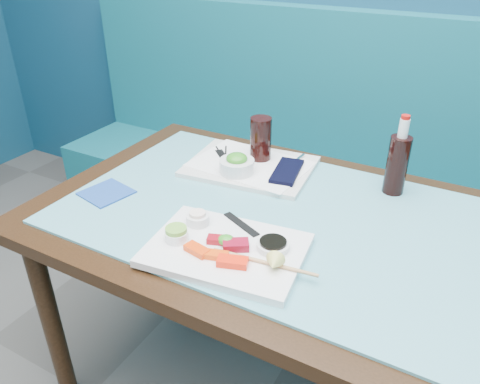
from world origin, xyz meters
The scene contains 34 objects.
booth_bench centered at (0.00, 2.29, 0.37)m, with size 3.00×0.56×1.17m.
dining_table centered at (0.00, 1.45, 0.67)m, with size 1.40×0.90×0.75m.
glass_top centered at (0.00, 1.45, 0.75)m, with size 1.22×0.76×0.01m, color #58A3B0.
sashimi_plate centered at (-0.04, 1.22, 0.77)m, with size 0.38×0.27×0.02m, color white.
salmon_left centered at (-0.09, 1.16, 0.79)m, with size 0.06×0.03×0.02m, color #F73D09.
salmon_mid centered at (-0.04, 1.17, 0.78)m, with size 0.06×0.03×0.01m, color #F74709.
salmon_right centered at (0.01, 1.16, 0.79)m, with size 0.07×0.04×0.02m, color #FF250A.
tuna_left centered at (-0.07, 1.22, 0.79)m, with size 0.05×0.03×0.02m, color maroon.
tuna_right centered at (-0.01, 1.22, 0.79)m, with size 0.06×0.04×0.02m, color maroon.
seaweed_garnish centered at (-0.04, 1.23, 0.79)m, with size 0.04×0.04×0.02m, color #319021.
ramekin_wasabi centered at (-0.16, 1.18, 0.79)m, with size 0.06×0.06×0.03m, color white.
wasabi_fill centered at (-0.16, 1.18, 0.81)m, with size 0.05×0.05×0.01m, color #6BAD38.
ramekin_ginger centered at (-0.16, 1.27, 0.79)m, with size 0.06×0.06×0.03m, color silver.
ginger_fill centered at (-0.16, 1.27, 0.81)m, with size 0.04×0.04×0.01m, color #FBDFCE.
soy_dish centered at (0.07, 1.27, 0.79)m, with size 0.08×0.08×0.02m, color white.
soy_fill centered at (0.07, 1.27, 0.80)m, with size 0.07×0.07×0.01m, color black.
lemon_wedge centered at (0.11, 1.19, 0.80)m, with size 0.05×0.05×0.04m, color #E8E26D.
chopstick_sleeve centered at (-0.05, 1.32, 0.78)m, with size 0.13×0.02×0.00m, color black.
wooden_chopstick_a centered at (0.07, 1.20, 0.78)m, with size 0.01×0.01×0.26m, color #AC8550.
wooden_chopstick_b centered at (0.08, 1.20, 0.78)m, with size 0.01×0.01×0.25m, color tan.
serving_tray centered at (-0.21, 1.67, 0.77)m, with size 0.41×0.31×0.02m, color silver.
paper_placemat centered at (-0.21, 1.67, 0.77)m, with size 0.37×0.26×0.00m, color white.
seaweed_bowl centered at (-0.22, 1.59, 0.80)m, with size 0.11×0.11×0.05m, color silver.
seaweed_salad centered at (-0.22, 1.59, 0.82)m, with size 0.07×0.07×0.03m, color #348E20.
cola_glass centered at (-0.20, 1.72, 0.85)m, with size 0.07×0.07×0.15m, color black.
navy_pouch centered at (-0.07, 1.67, 0.78)m, with size 0.08×0.18×0.01m, color black.
fork centered at (-0.08, 1.77, 0.78)m, with size 0.01×0.01×0.09m, color silver.
black_chopstick_a centered at (-0.31, 1.66, 0.78)m, with size 0.01×0.01×0.21m, color black.
black_chopstick_b centered at (-0.30, 1.66, 0.78)m, with size 0.01×0.01×0.22m, color black.
tray_sleeve centered at (-0.30, 1.66, 0.78)m, with size 0.03×0.16×0.00m, color black.
cola_bottle_body centered at (0.25, 1.74, 0.85)m, with size 0.06×0.06×0.18m, color black.
cola_bottle_neck centered at (0.25, 1.74, 0.97)m, with size 0.03×0.03×0.06m, color white.
cola_bottle_cap centered at (0.25, 1.74, 1.00)m, with size 0.03×0.03×0.01m, color red.
blue_napkin centered at (-0.51, 1.30, 0.76)m, with size 0.13×0.13×0.01m, color navy.
Camera 1 is at (0.45, 0.41, 1.47)m, focal length 35.00 mm.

